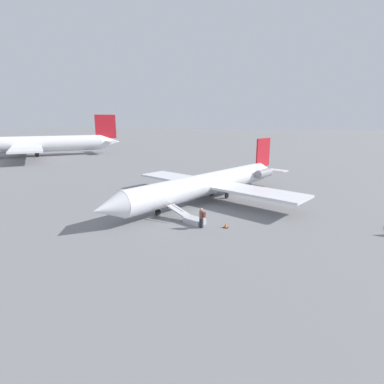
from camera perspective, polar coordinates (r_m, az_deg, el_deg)
ground_plane at (r=34.27m, az=2.87°, el=-1.61°), size 600.00×600.00×0.00m
airplane_main at (r=34.51m, az=3.85°, el=1.79°), size 27.98×21.79×6.50m
airplane_far_right at (r=86.46m, az=-29.67°, el=7.87°), size 41.47×36.96×10.52m
boarding_stairs at (r=26.80m, az=-0.19°, el=-5.09°), size 2.31×4.12×1.64m
passenger at (r=25.33m, az=1.86°, el=-4.69°), size 0.43×0.57×1.74m
traffic_cone_near_stairs at (r=25.77m, az=6.43°, el=-6.33°), size 0.41×0.41×0.45m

